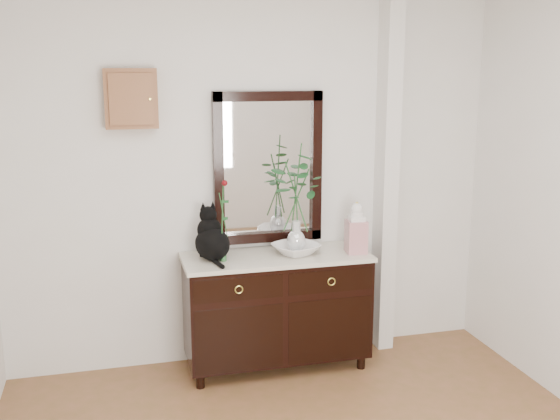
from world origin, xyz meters
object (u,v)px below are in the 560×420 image
object	(u,v)px
lotus_bowl	(296,249)
ginger_jar	(356,227)
cat	(212,233)
sideboard	(276,305)

from	to	relation	value
lotus_bowl	ginger_jar	world-z (taller)	ginger_jar
cat	lotus_bowl	world-z (taller)	cat
lotus_bowl	ginger_jar	bearing A→B (deg)	-8.49
cat	sideboard	bearing A→B (deg)	-13.49
ginger_jar	cat	bearing A→B (deg)	174.95
cat	lotus_bowl	distance (m)	0.61
sideboard	ginger_jar	distance (m)	0.81
sideboard	ginger_jar	size ratio (longest dim) A/B	3.53
sideboard	lotus_bowl	size ratio (longest dim) A/B	4.20
sideboard	ginger_jar	bearing A→B (deg)	-7.81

